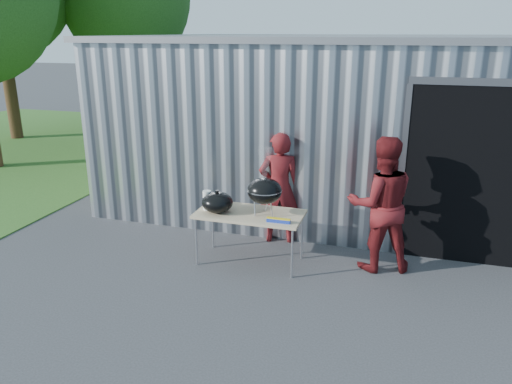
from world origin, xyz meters
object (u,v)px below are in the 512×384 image
(folding_table, at_px, (250,215))
(person_cook, at_px, (279,188))
(kettle_grill, at_px, (265,186))
(person_bystander, at_px, (381,204))

(folding_table, bearing_deg, person_cook, 76.61)
(folding_table, height_order, kettle_grill, kettle_grill)
(kettle_grill, height_order, person_bystander, person_bystander)
(kettle_grill, distance_m, person_cook, 0.93)
(folding_table, distance_m, person_bystander, 1.81)
(kettle_grill, relative_size, person_bystander, 0.51)
(folding_table, height_order, person_bystander, person_bystander)
(person_cook, bearing_deg, kettle_grill, 76.28)
(person_bystander, bearing_deg, folding_table, -6.37)
(kettle_grill, height_order, person_cook, person_cook)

